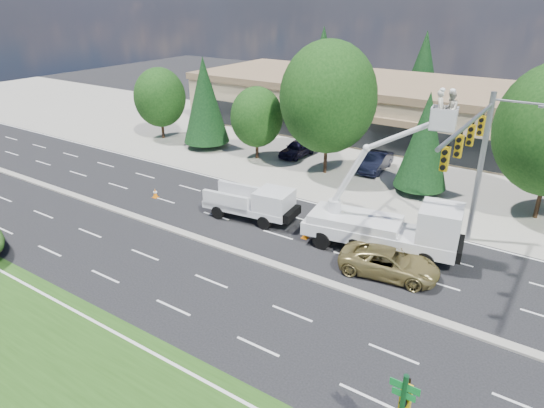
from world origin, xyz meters
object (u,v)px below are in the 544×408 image
Objects in this scene: signal_mast at (476,154)px; minivan at (389,263)px; utility_pickup at (254,206)px; bucket_truck at (395,221)px.

signal_mast is 7.38m from minivan.
minivan is at bearing -120.07° from signal_mast.
bucket_truck is (9.27, 0.74, 1.13)m from utility_pickup.
utility_pickup is at bearing 175.01° from bucket_truck.
signal_mast reaches higher than utility_pickup.
signal_mast is at bearing -38.74° from minivan.
bucket_truck is (-3.30, -2.05, -3.98)m from signal_mast.
utility_pickup is 9.37m from bucket_truck.
bucket_truck is at bearing -148.21° from signal_mast.
signal_mast is 1.64× the size of utility_pickup.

